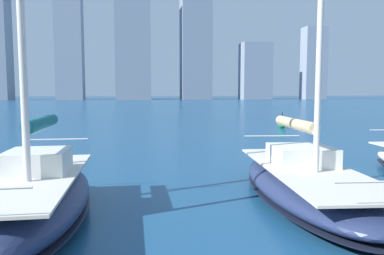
{
  "coord_description": "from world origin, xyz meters",
  "views": [
    {
      "loc": [
        1.67,
        3.07,
        3.13
      ],
      "look_at": [
        0.01,
        -6.58,
        2.2
      ],
      "focal_mm": 35.0,
      "sensor_mm": 36.0,
      "label": 1
    }
  ],
  "objects": [
    {
      "name": "city_skyline",
      "position": [
        2.15,
        -154.82,
        21.08
      ],
      "size": [
        168.49,
        16.01,
        51.22
      ],
      "color": "#8791A0",
      "rests_on": "ground"
    },
    {
      "name": "sailboat_tan",
      "position": [
        -3.38,
        -6.8,
        0.61
      ],
      "size": [
        3.67,
        8.37,
        12.91
      ],
      "color": "navy",
      "rests_on": "ground"
    },
    {
      "name": "sailboat_teal",
      "position": [
        3.85,
        -6.02,
        0.72
      ],
      "size": [
        2.48,
        6.75,
        12.11
      ],
      "color": "navy",
      "rests_on": "ground"
    },
    {
      "name": "channel_buoy",
      "position": [
        -11.56,
        -27.52,
        0.36
      ],
      "size": [
        0.7,
        0.7,
        1.4
      ],
      "color": "green",
      "rests_on": "ground"
    }
  ]
}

